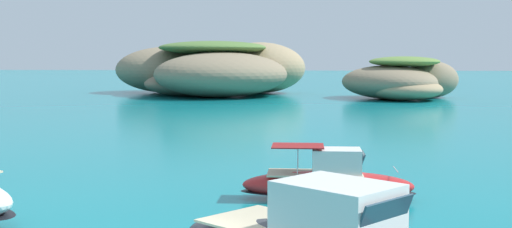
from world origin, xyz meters
name	(u,v)px	position (x,y,z in m)	size (l,w,h in m)	color
islet_large	(212,71)	(-9.30, 74.86, 3.13)	(29.86, 27.40, 7.01)	#9E8966
islet_small	(400,81)	(14.23, 67.44, 2.09)	(17.05, 16.44, 5.06)	#84755B
motorboat_red	(328,183)	(4.04, 10.39, 0.65)	(6.51, 1.96, 2.04)	red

